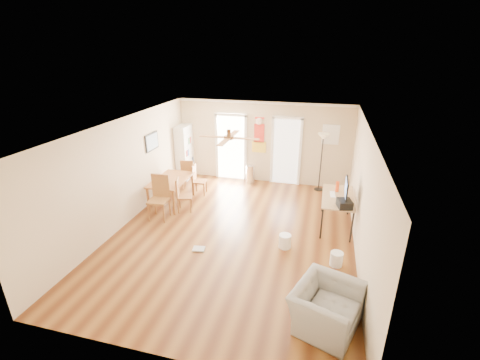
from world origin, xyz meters
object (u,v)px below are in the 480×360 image
(wastebasket_b, at_px, (336,259))
(armchair, at_px, (326,307))
(torchiere_lamp, at_px, (321,163))
(dining_chair_right_b, at_px, (184,195))
(trash_can, at_px, (250,174))
(wastebasket_a, at_px, (285,241))
(dining_chair_near, at_px, (158,198))
(bookshelf, at_px, (185,152))
(computer_desk, at_px, (336,211))
(printer, at_px, (344,204))
(dining_table, at_px, (172,191))
(dining_chair_right_a, at_px, (200,180))
(dining_chair_far, at_px, (189,174))

(wastebasket_b, distance_m, armchair, 1.68)
(torchiere_lamp, distance_m, wastebasket_b, 3.93)
(dining_chair_right_b, bearing_deg, wastebasket_b, -128.41)
(dining_chair_right_b, distance_m, trash_can, 2.67)
(torchiere_lamp, xyz_separation_m, wastebasket_b, (0.50, -3.83, -0.75))
(dining_chair_right_b, relative_size, wastebasket_a, 2.99)
(dining_chair_near, bearing_deg, wastebasket_a, -13.33)
(bookshelf, distance_m, armchair, 7.21)
(computer_desk, height_order, wastebasket_a, computer_desk)
(torchiere_lamp, bearing_deg, wastebasket_a, -99.89)
(printer, bearing_deg, computer_desk, 87.94)
(torchiere_lamp, distance_m, printer, 2.80)
(dining_table, height_order, printer, printer)
(dining_chair_right_b, xyz_separation_m, wastebasket_a, (2.85, -1.11, -0.31))
(computer_desk, height_order, wastebasket_b, computer_desk)
(bookshelf, distance_m, dining_chair_right_a, 1.56)
(dining_table, distance_m, dining_chair_far, 1.12)
(dining_chair_far, bearing_deg, wastebasket_a, 131.63)
(trash_can, height_order, torchiere_lamp, torchiere_lamp)
(dining_table, distance_m, torchiere_lamp, 4.49)
(dining_chair_right_a, relative_size, wastebasket_a, 2.91)
(dining_table, relative_size, trash_can, 2.40)
(torchiere_lamp, relative_size, printer, 5.18)
(printer, bearing_deg, bookshelf, 137.70)
(computer_desk, distance_m, wastebasket_b, 1.69)
(bookshelf, height_order, dining_chair_right_b, bookshelf)
(dining_chair_near, xyz_separation_m, computer_desk, (4.39, 0.76, -0.17))
(printer, bearing_deg, wastebasket_a, -163.43)
(printer, distance_m, wastebasket_b, 1.33)
(torchiere_lamp, distance_m, armchair, 5.52)
(dining_table, distance_m, armchair, 5.55)
(dining_table, distance_m, dining_chair_right_b, 0.67)
(torchiere_lamp, relative_size, computer_desk, 1.21)
(dining_chair_near, distance_m, dining_chair_far, 2.06)
(printer, bearing_deg, trash_can, 121.41)
(dining_table, relative_size, dining_chair_far, 1.52)
(dining_chair_right_b, height_order, torchiere_lamp, torchiere_lamp)
(dining_chair_right_b, relative_size, dining_chair_near, 0.82)
(dining_chair_right_a, xyz_separation_m, trash_can, (1.26, 1.22, -0.15))
(dining_chair_right_a, bearing_deg, dining_table, 138.30)
(printer, distance_m, wastebasket_a, 1.58)
(bookshelf, bearing_deg, computer_desk, -37.49)
(dining_table, relative_size, dining_chair_right_b, 1.55)
(bookshelf, xyz_separation_m, printer, (5.00, -2.69, -0.01))
(dining_table, bearing_deg, bookshelf, 101.73)
(armchair, bearing_deg, dining_chair_right_b, 69.53)
(wastebasket_a, distance_m, armchair, 2.24)
(dining_chair_right_a, bearing_deg, armchair, -145.06)
(trash_can, bearing_deg, printer, -44.56)
(wastebasket_b, bearing_deg, dining_chair_near, 168.30)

